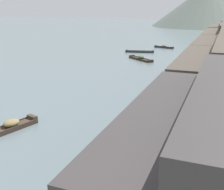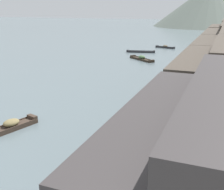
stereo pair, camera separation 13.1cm
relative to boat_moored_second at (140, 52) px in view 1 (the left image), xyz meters
name	(u,v)px [view 1 (the left image)]	position (x,y,z in m)	size (l,w,h in m)	color
boat_moored_second	(140,52)	(0.00, 0.00, 0.00)	(5.55, 2.26, 0.39)	#232326
boat_moored_third	(12,126)	(1.48, -38.60, 0.15)	(2.07, 4.06, 0.76)	#423328
boat_moored_far	(160,101)	(10.23, -29.07, 0.18)	(1.43, 3.86, 0.81)	brown
boat_midriver_drifting	(194,64)	(11.17, -9.50, 0.03)	(1.51, 4.90, 0.47)	#423328
boat_midriver_upstream	(164,47)	(3.16, 7.73, 0.08)	(4.35, 1.97, 0.61)	#232326
boat_upstream_distant	(141,58)	(2.45, -7.95, 0.12)	(5.03, 4.38, 0.76)	#33281E
hill_far_west	(209,5)	(7.02, 83.93, 9.05)	(48.80, 48.80, 18.36)	slate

